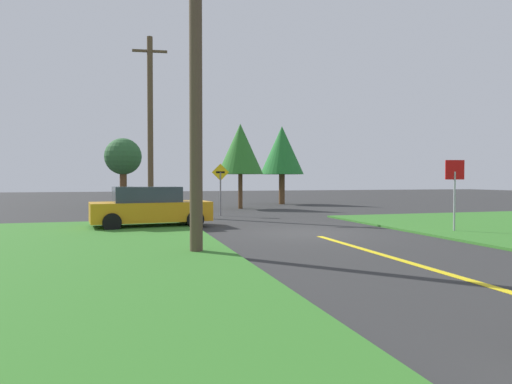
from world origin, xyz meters
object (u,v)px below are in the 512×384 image
object	(u,v)px
oak_tree_right	(240,149)
utility_pole_near	(196,80)
direction_sign	(220,183)
utility_pole_mid	(150,124)
oak_tree_left	(282,151)
stop_sign	(455,182)
parked_car_near_building	(150,207)
pine_tree_center	(123,158)

from	to	relation	value
oak_tree_right	utility_pole_near	bearing A→B (deg)	-107.73
direction_sign	utility_pole_mid	bearing A→B (deg)	161.64
oak_tree_left	oak_tree_right	distance (m)	6.32
stop_sign	parked_car_near_building	size ratio (longest dim) A/B	0.55
stop_sign	oak_tree_left	xyz separation A→B (m)	(0.37, 19.55, 2.35)
utility_pole_near	oak_tree_right	distance (m)	17.92
direction_sign	oak_tree_right	size ratio (longest dim) A/B	0.49
utility_pole_mid	oak_tree_left	distance (m)	13.47
utility_pole_near	utility_pole_mid	world-z (taller)	utility_pole_mid
stop_sign	pine_tree_center	xyz separation A→B (m)	(-11.45, 18.39, 1.59)
parked_car_near_building	utility_pole_near	world-z (taller)	utility_pole_near
oak_tree_left	pine_tree_center	xyz separation A→B (m)	(-11.82, -1.16, -0.75)
pine_tree_center	oak_tree_right	xyz separation A→B (m)	(7.37, -3.32, 0.49)
stop_sign	utility_pole_near	distance (m)	10.08
pine_tree_center	stop_sign	bearing A→B (deg)	-58.10
utility_pole_mid	direction_sign	bearing A→B (deg)	-18.36
stop_sign	direction_sign	world-z (taller)	direction_sign
oak_tree_left	oak_tree_right	bearing A→B (deg)	-134.82
direction_sign	oak_tree_right	xyz separation A→B (m)	(2.40, 5.25, 2.19)
direction_sign	oak_tree_left	world-z (taller)	oak_tree_left
stop_sign	direction_sign	distance (m)	11.77
stop_sign	pine_tree_center	world-z (taller)	pine_tree_center
utility_pole_mid	oak_tree_left	world-z (taller)	utility_pole_mid
parked_car_near_building	utility_pole_mid	xyz separation A→B (m)	(0.35, 6.13, 4.02)
parked_car_near_building	pine_tree_center	distance (m)	13.82
utility_pole_near	parked_car_near_building	bearing A→B (deg)	96.81
utility_pole_near	oak_tree_right	world-z (taller)	utility_pole_near
stop_sign	oak_tree_left	bearing A→B (deg)	-79.31
direction_sign	pine_tree_center	world-z (taller)	pine_tree_center
utility_pole_mid	oak_tree_right	bearing A→B (deg)	34.53
utility_pole_near	utility_pole_mid	bearing A→B (deg)	92.08
parked_car_near_building	oak_tree_left	distance (m)	18.49
utility_pole_near	oak_tree_right	xyz separation A→B (m)	(5.45, 17.06, -0.53)
utility_pole_mid	oak_tree_right	world-z (taller)	utility_pole_mid
utility_pole_mid	parked_car_near_building	bearing A→B (deg)	-93.22
parked_car_near_building	direction_sign	xyz separation A→B (m)	(3.87, 4.96, 0.90)
parked_car_near_building	direction_sign	size ratio (longest dim) A/B	1.74
utility_pole_near	utility_pole_mid	xyz separation A→B (m)	(-0.47, 12.98, 0.40)
parked_car_near_building	pine_tree_center	world-z (taller)	pine_tree_center
utility_pole_mid	oak_tree_right	size ratio (longest dim) A/B	1.69
direction_sign	parked_car_near_building	bearing A→B (deg)	-127.94
parked_car_near_building	utility_pole_mid	distance (m)	7.34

